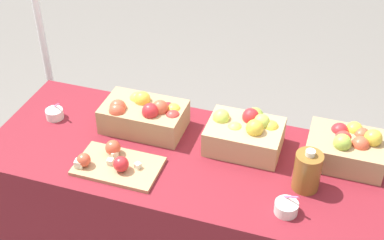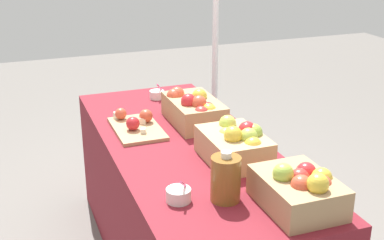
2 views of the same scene
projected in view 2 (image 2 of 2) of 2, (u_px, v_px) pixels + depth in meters
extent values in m
cube|color=maroon|center=(186.00, 208.00, 2.75)|extent=(1.90, 0.76, 0.74)
cube|color=tan|center=(297.00, 192.00, 2.02)|extent=(0.35, 0.26, 0.12)
sphere|color=gold|center=(322.00, 178.00, 2.01)|extent=(0.08, 0.08, 0.08)
sphere|color=#D14C33|center=(321.00, 185.00, 1.97)|extent=(0.08, 0.08, 0.08)
sphere|color=#99B742|center=(283.00, 174.00, 1.99)|extent=(0.08, 0.08, 0.08)
sphere|color=#D14C33|center=(301.00, 185.00, 1.94)|extent=(0.08, 0.08, 0.08)
sphere|color=gold|center=(318.00, 184.00, 1.90)|extent=(0.08, 0.08, 0.08)
sphere|color=red|center=(306.00, 172.00, 2.05)|extent=(0.08, 0.08, 0.08)
sphere|color=#B2332D|center=(300.00, 179.00, 2.03)|extent=(0.08, 0.08, 0.08)
cube|color=tan|center=(234.00, 147.00, 2.41)|extent=(0.35, 0.26, 0.13)
sphere|color=#B2C64C|center=(228.00, 124.00, 2.50)|extent=(0.08, 0.08, 0.08)
sphere|color=red|center=(247.00, 130.00, 2.39)|extent=(0.08, 0.08, 0.08)
sphere|color=gold|center=(233.00, 135.00, 2.33)|extent=(0.08, 0.08, 0.08)
sphere|color=gold|center=(253.00, 146.00, 2.30)|extent=(0.08, 0.08, 0.08)
sphere|color=#B2C64C|center=(249.00, 137.00, 2.34)|extent=(0.08, 0.08, 0.08)
sphere|color=#99B742|center=(254.00, 133.00, 2.39)|extent=(0.08, 0.08, 0.08)
sphere|color=#B2C64C|center=(226.00, 136.00, 2.43)|extent=(0.08, 0.08, 0.08)
cube|color=tan|center=(194.00, 111.00, 2.86)|extent=(0.41, 0.25, 0.13)
sphere|color=#D14C33|center=(177.00, 94.00, 2.91)|extent=(0.08, 0.08, 0.08)
sphere|color=red|center=(189.00, 101.00, 2.76)|extent=(0.08, 0.08, 0.08)
sphere|color=#99B742|center=(200.00, 98.00, 2.91)|extent=(0.08, 0.08, 0.08)
sphere|color=gold|center=(199.00, 96.00, 2.87)|extent=(0.08, 0.08, 0.08)
sphere|color=red|center=(207.00, 110.00, 2.76)|extent=(0.08, 0.08, 0.08)
sphere|color=#D14C33|center=(174.00, 96.00, 2.90)|extent=(0.08, 0.08, 0.08)
sphere|color=#B2332D|center=(201.00, 114.00, 2.70)|extent=(0.08, 0.08, 0.08)
sphere|color=gold|center=(209.00, 111.00, 2.72)|extent=(0.08, 0.08, 0.08)
sphere|color=#D14C33|center=(199.00, 103.00, 2.75)|extent=(0.08, 0.08, 0.08)
cube|color=tan|center=(137.00, 129.00, 2.78)|extent=(0.39, 0.24, 0.02)
cube|color=beige|center=(143.00, 131.00, 2.69)|extent=(0.03, 0.03, 0.03)
sphere|color=#D14C33|center=(146.00, 116.00, 2.83)|extent=(0.07, 0.07, 0.07)
cube|color=beige|center=(143.00, 120.00, 2.82)|extent=(0.05, 0.05, 0.03)
sphere|color=red|center=(133.00, 123.00, 2.72)|extent=(0.07, 0.07, 0.07)
cube|color=beige|center=(134.00, 123.00, 2.80)|extent=(0.03, 0.03, 0.03)
sphere|color=#D14C33|center=(121.00, 114.00, 2.87)|extent=(0.06, 0.06, 0.06)
cube|color=beige|center=(117.00, 115.00, 2.89)|extent=(0.04, 0.04, 0.04)
cylinder|color=silver|center=(179.00, 195.00, 2.07)|extent=(0.10, 0.10, 0.05)
cylinder|color=#EA598C|center=(183.00, 184.00, 2.05)|extent=(0.07, 0.05, 0.06)
cylinder|color=silver|center=(157.00, 95.00, 3.27)|extent=(0.09, 0.09, 0.05)
cylinder|color=#EA598C|center=(159.00, 87.00, 3.25)|extent=(0.07, 0.06, 0.07)
cylinder|color=brown|center=(226.00, 179.00, 2.06)|extent=(0.12, 0.12, 0.18)
cylinder|color=silver|center=(226.00, 155.00, 2.02)|extent=(0.04, 0.04, 0.02)
cylinder|color=white|center=(216.00, 27.00, 3.67)|extent=(0.04, 0.04, 2.16)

